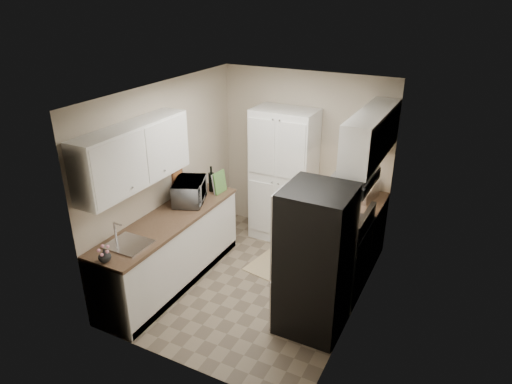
% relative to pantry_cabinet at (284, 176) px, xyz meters
% --- Properties ---
extents(ground, '(3.20, 3.20, 0.00)m').
position_rel_pantry_cabinet_xyz_m(ground, '(0.20, -1.32, -1.00)').
color(ground, '#7A6B56').
rests_on(ground, ground).
extents(room_shell, '(2.64, 3.24, 2.52)m').
position_rel_pantry_cabinet_xyz_m(room_shell, '(0.18, -1.32, 0.63)').
color(room_shell, beige).
rests_on(room_shell, ground).
extents(pantry_cabinet, '(0.90, 0.55, 2.00)m').
position_rel_pantry_cabinet_xyz_m(pantry_cabinet, '(0.00, 0.00, 0.00)').
color(pantry_cabinet, white).
rests_on(pantry_cabinet, ground).
extents(base_cabinet_left, '(0.60, 2.30, 0.88)m').
position_rel_pantry_cabinet_xyz_m(base_cabinet_left, '(-0.79, -1.75, -0.56)').
color(base_cabinet_left, white).
rests_on(base_cabinet_left, ground).
extents(countertop_left, '(0.63, 2.33, 0.04)m').
position_rel_pantry_cabinet_xyz_m(countertop_left, '(-0.79, -1.75, -0.10)').
color(countertop_left, brown).
rests_on(countertop_left, base_cabinet_left).
extents(base_cabinet_right, '(0.60, 0.80, 0.88)m').
position_rel_pantry_cabinet_xyz_m(base_cabinet_right, '(1.19, -0.12, -0.56)').
color(base_cabinet_right, white).
rests_on(base_cabinet_right, ground).
extents(countertop_right, '(0.63, 0.83, 0.04)m').
position_rel_pantry_cabinet_xyz_m(countertop_right, '(1.19, -0.12, -0.10)').
color(countertop_right, brown).
rests_on(countertop_right, base_cabinet_right).
extents(electric_range, '(0.71, 0.78, 1.13)m').
position_rel_pantry_cabinet_xyz_m(electric_range, '(1.17, -0.93, -0.52)').
color(electric_range, '#B7B7BC').
rests_on(electric_range, ground).
extents(refrigerator, '(0.70, 0.72, 1.70)m').
position_rel_pantry_cabinet_xyz_m(refrigerator, '(1.14, -1.73, -0.15)').
color(refrigerator, '#B7B7BC').
rests_on(refrigerator, ground).
extents(microwave, '(0.56, 0.65, 0.31)m').
position_rel_pantry_cabinet_xyz_m(microwave, '(-0.82, -1.22, 0.07)').
color(microwave, silver).
rests_on(microwave, countertop_left).
extents(wine_bottle, '(0.08, 0.08, 0.34)m').
position_rel_pantry_cabinet_xyz_m(wine_bottle, '(-0.75, -0.79, 0.09)').
color(wine_bottle, black).
rests_on(wine_bottle, countertop_left).
extents(flower_vase, '(0.17, 0.17, 0.14)m').
position_rel_pantry_cabinet_xyz_m(flower_vase, '(-0.78, -2.83, -0.01)').
color(flower_vase, silver).
rests_on(flower_vase, countertop_left).
extents(cutting_board, '(0.04, 0.25, 0.31)m').
position_rel_pantry_cabinet_xyz_m(cutting_board, '(-0.62, -0.78, 0.07)').
color(cutting_board, '#50853B').
rests_on(cutting_board, countertop_left).
extents(toaster_oven, '(0.41, 0.48, 0.24)m').
position_rel_pantry_cabinet_xyz_m(toaster_oven, '(1.19, -0.06, 0.04)').
color(toaster_oven, '#B1B1B6').
rests_on(toaster_oven, countertop_right).
extents(fruit_basket, '(0.35, 0.35, 0.11)m').
position_rel_pantry_cabinet_xyz_m(fruit_basket, '(1.17, -0.08, 0.22)').
color(fruit_basket, orange).
rests_on(fruit_basket, toaster_oven).
extents(kitchen_mat, '(0.63, 0.87, 0.01)m').
position_rel_pantry_cabinet_xyz_m(kitchen_mat, '(0.21, -0.77, -0.99)').
color(kitchen_mat, tan).
rests_on(kitchen_mat, ground).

